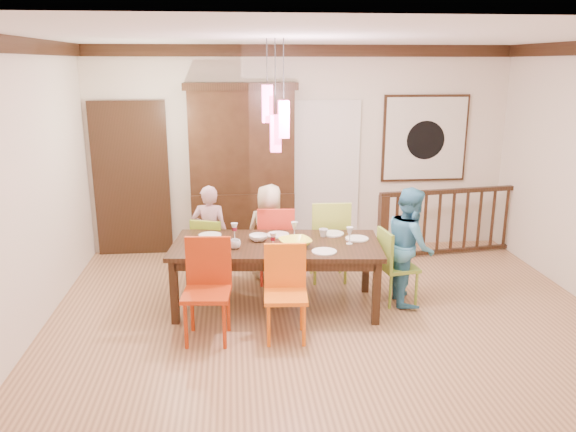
{
  "coord_description": "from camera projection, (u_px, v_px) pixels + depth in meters",
  "views": [
    {
      "loc": [
        -0.98,
        -5.44,
        2.66
      ],
      "look_at": [
        -0.39,
        0.49,
        1.03
      ],
      "focal_mm": 35.0,
      "sensor_mm": 36.0,
      "label": 1
    }
  ],
  "objects": [
    {
      "name": "floor",
      "position": [
        329.0,
        320.0,
        6.01
      ],
      "size": [
        6.0,
        6.0,
        0.0
      ],
      "primitive_type": "plane",
      "color": "#8F6445",
      "rests_on": "ground"
    },
    {
      "name": "ceiling",
      "position": [
        335.0,
        36.0,
        5.25
      ],
      "size": [
        6.0,
        6.0,
        0.0
      ],
      "primitive_type": "plane",
      "rotation": [
        3.14,
        0.0,
        0.0
      ],
      "color": "white",
      "rests_on": "wall_back"
    },
    {
      "name": "wall_back",
      "position": [
        301.0,
        150.0,
        8.03
      ],
      "size": [
        6.0,
        0.0,
        6.0
      ],
      "primitive_type": "plane",
      "rotation": [
        1.57,
        0.0,
        0.0
      ],
      "color": "silver",
      "rests_on": "floor"
    },
    {
      "name": "wall_left",
      "position": [
        21.0,
        194.0,
        5.34
      ],
      "size": [
        0.0,
        5.0,
        5.0
      ],
      "primitive_type": "plane",
      "rotation": [
        1.57,
        0.0,
        1.57
      ],
      "color": "silver",
      "rests_on": "floor"
    },
    {
      "name": "crown_molding",
      "position": [
        335.0,
        45.0,
        5.27
      ],
      "size": [
        6.0,
        5.0,
        0.16
      ],
      "primitive_type": null,
      "color": "black",
      "rests_on": "wall_back"
    },
    {
      "name": "panel_door",
      "position": [
        132.0,
        182.0,
        7.86
      ],
      "size": [
        1.04,
        0.07,
        2.24
      ],
      "primitive_type": "cube",
      "color": "black",
      "rests_on": "wall_back"
    },
    {
      "name": "white_doorway",
      "position": [
        325.0,
        178.0,
        8.13
      ],
      "size": [
        0.97,
        0.05,
        2.22
      ],
      "primitive_type": "cube",
      "color": "silver",
      "rests_on": "wall_back"
    },
    {
      "name": "painting",
      "position": [
        425.0,
        139.0,
        8.12
      ],
      "size": [
        1.25,
        0.06,
        1.25
      ],
      "color": "black",
      "rests_on": "wall_back"
    },
    {
      "name": "pendant_cluster",
      "position": [
        275.0,
        118.0,
        5.79
      ],
      "size": [
        0.27,
        0.21,
        1.14
      ],
      "color": "#E54480",
      "rests_on": "ceiling"
    },
    {
      "name": "dining_table",
      "position": [
        276.0,
        250.0,
        6.17
      ],
      "size": [
        2.36,
        1.26,
        0.75
      ],
      "rotation": [
        0.0,
        0.0,
        -0.11
      ],
      "color": "black",
      "rests_on": "floor"
    },
    {
      "name": "chair_far_left",
      "position": [
        212.0,
        246.0,
        6.9
      ],
      "size": [
        0.49,
        0.49,
        0.85
      ],
      "rotation": [
        0.0,
        0.0,
        2.8
      ],
      "color": "#91B828",
      "rests_on": "floor"
    },
    {
      "name": "chair_far_mid",
      "position": [
        276.0,
        238.0,
        6.93
      ],
      "size": [
        0.48,
        0.48,
        0.99
      ],
      "rotation": [
        0.0,
        0.0,
        3.06
      ],
      "color": "red",
      "rests_on": "floor"
    },
    {
      "name": "chair_far_right",
      "position": [
        329.0,
        234.0,
        7.0
      ],
      "size": [
        0.48,
        0.48,
        1.04
      ],
      "rotation": [
        0.0,
        0.0,
        3.12
      ],
      "color": "#ADC940",
      "rests_on": "floor"
    },
    {
      "name": "chair_near_left",
      "position": [
        206.0,
        285.0,
        5.44
      ],
      "size": [
        0.5,
        0.5,
        1.01
      ],
      "rotation": [
        0.0,
        0.0,
        -0.1
      ],
      "color": "#AE300C",
      "rests_on": "floor"
    },
    {
      "name": "chair_near_mid",
      "position": [
        286.0,
        288.0,
        5.47
      ],
      "size": [
        0.45,
        0.45,
        0.93
      ],
      "rotation": [
        0.0,
        0.0,
        -0.06
      ],
      "color": "orange",
      "rests_on": "floor"
    },
    {
      "name": "chair_end_right",
      "position": [
        399.0,
        261.0,
        6.34
      ],
      "size": [
        0.44,
        0.44,
        0.86
      ],
      "rotation": [
        0.0,
        0.0,
        1.72
      ],
      "color": "#7EA333",
      "rests_on": "floor"
    },
    {
      "name": "china_hutch",
      "position": [
        242.0,
        171.0,
        7.82
      ],
      "size": [
        1.52,
        0.46,
        2.41
      ],
      "color": "black",
      "rests_on": "floor"
    },
    {
      "name": "balustrade",
      "position": [
        452.0,
        220.0,
        7.95
      ],
      "size": [
        2.25,
        0.38,
        0.96
      ],
      "rotation": [
        0.0,
        0.0,
        0.14
      ],
      "color": "black",
      "rests_on": "floor"
    },
    {
      "name": "person_far_left",
      "position": [
        210.0,
        234.0,
        6.96
      ],
      "size": [
        0.48,
        0.35,
        1.22
      ],
      "primitive_type": "imported",
      "rotation": [
        0.0,
        0.0,
        3.0
      ],
      "color": "#D09EAE",
      "rests_on": "floor"
    },
    {
      "name": "person_far_mid",
      "position": [
        269.0,
        232.0,
        7.03
      ],
      "size": [
        0.69,
        0.58,
        1.22
      ],
      "primitive_type": "imported",
      "rotation": [
        0.0,
        0.0,
        2.77
      ],
      "color": "beige",
      "rests_on": "floor"
    },
    {
      "name": "person_end_right",
      "position": [
        410.0,
        246.0,
        6.32
      ],
      "size": [
        0.55,
        0.68,
        1.34
      ],
      "primitive_type": "imported",
      "rotation": [
        0.0,
        0.0,
        1.5
      ],
      "color": "#4391BC",
      "rests_on": "floor"
    },
    {
      "name": "serving_bowl",
      "position": [
        295.0,
        243.0,
        6.03
      ],
      "size": [
        0.41,
        0.41,
        0.08
      ],
      "primitive_type": "imported",
      "rotation": [
        0.0,
        0.0,
        0.26
      ],
      "color": "#FAF747",
      "rests_on": "dining_table"
    },
    {
      "name": "small_bowl",
      "position": [
        259.0,
        238.0,
        6.23
      ],
      "size": [
        0.21,
        0.21,
        0.06
      ],
      "primitive_type": "imported",
      "rotation": [
        0.0,
        0.0,
        0.03
      ],
      "color": "white",
      "rests_on": "dining_table"
    },
    {
      "name": "cup_left",
      "position": [
        235.0,
        244.0,
        5.96
      ],
      "size": [
        0.16,
        0.16,
        0.1
      ],
      "primitive_type": "imported",
      "rotation": [
        0.0,
        0.0,
        -0.37
      ],
      "color": "silver",
      "rests_on": "dining_table"
    },
    {
      "name": "cup_right",
      "position": [
        323.0,
        233.0,
        6.36
      ],
      "size": [
        0.11,
        0.11,
        0.09
      ],
      "primitive_type": "imported",
      "rotation": [
        0.0,
        0.0,
        -0.12
      ],
      "color": "silver",
      "rests_on": "dining_table"
    },
    {
      "name": "plate_far_left",
      "position": [
        210.0,
        235.0,
        6.4
      ],
      "size": [
        0.26,
        0.26,
        0.01
      ],
      "primitive_type": "cylinder",
      "color": "white",
      "rests_on": "dining_table"
    },
    {
      "name": "plate_far_mid",
      "position": [
        278.0,
        235.0,
        6.42
      ],
      "size": [
        0.26,
        0.26,
        0.01
      ],
      "primitive_type": "cylinder",
      "color": "white",
      "rests_on": "dining_table"
    },
    {
      "name": "plate_far_right",
      "position": [
        333.0,
        234.0,
        6.47
      ],
      "size": [
        0.26,
        0.26,
        0.01
      ],
      "primitive_type": "cylinder",
      "color": "white",
      "rests_on": "dining_table"
    },
    {
      "name": "plate_near_left",
      "position": [
        206.0,
        252.0,
        5.83
      ],
      "size": [
        0.26,
        0.26,
        0.01
      ],
      "primitive_type": "cylinder",
      "color": "white",
      "rests_on": "dining_table"
    },
    {
      "name": "plate_near_mid",
      "position": [
        324.0,
        252.0,
        5.85
      ],
      "size": [
        0.26,
        0.26,
        0.01
      ],
      "primitive_type": "cylinder",
      "color": "white",
      "rests_on": "dining_table"
    },
    {
      "name": "plate_end_right",
      "position": [
        357.0,
        239.0,
        6.28
      ],
      "size": [
        0.26,
        0.26,
        0.01
      ],
      "primitive_type": "cylinder",
      "color": "white",
      "rests_on": "dining_table"
    },
    {
      "name": "wine_glass_a",
      "position": [
        234.0,
        231.0,
        6.24
      ],
      "size": [
        0.08,
        0.08,
        0.19
      ],
      "primitive_type": null,
      "color": "#590C19",
      "rests_on": "dining_table"
    },
    {
      "name": "wine_glass_b",
      "position": [
        294.0,
        230.0,
        6.3
      ],
      "size": [
        0.08,
        0.08,
        0.19
      ],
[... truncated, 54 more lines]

